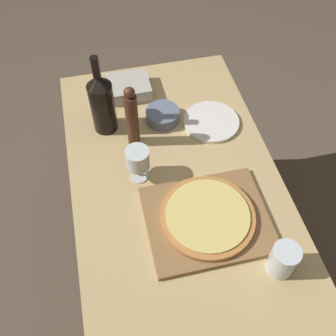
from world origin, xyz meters
TOP-DOWN VIEW (x-y plane):
  - ground_plane at (0.00, 0.00)m, footprint 12.00×12.00m
  - dining_table at (0.00, 0.00)m, footprint 0.72×1.23m
  - cutting_board at (0.06, -0.19)m, footprint 0.39×0.32m
  - pizza at (0.06, -0.19)m, footprint 0.30×0.30m
  - wine_bottle at (-0.20, 0.29)m, footprint 0.09×0.09m
  - pepper_mill at (-0.11, 0.19)m, footprint 0.04×0.04m
  - wine_glass at (-0.12, 0.04)m, footprint 0.08×0.08m
  - small_bowl at (0.02, 0.28)m, footprint 0.13×0.13m
  - drinking_tumbler at (0.22, -0.38)m, footprint 0.08×0.08m
  - dinner_plate at (0.19, 0.22)m, footprint 0.21×0.21m
  - food_container at (-0.08, 0.46)m, footprint 0.17×0.15m

SIDE VIEW (x-z plane):
  - ground_plane at x=0.00m, z-range 0.00..0.00m
  - dining_table at x=0.00m, z-range 0.25..0.98m
  - dinner_plate at x=0.19m, z-range 0.73..0.74m
  - cutting_board at x=0.06m, z-range 0.73..0.75m
  - small_bowl at x=0.02m, z-range 0.73..0.78m
  - food_container at x=-0.08m, z-range 0.73..0.78m
  - pizza at x=0.06m, z-range 0.75..0.77m
  - drinking_tumbler at x=0.22m, z-range 0.73..0.84m
  - wine_glass at x=-0.12m, z-range 0.76..0.89m
  - pepper_mill at x=-0.11m, z-range 0.73..0.99m
  - wine_bottle at x=-0.20m, z-range 0.70..1.02m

